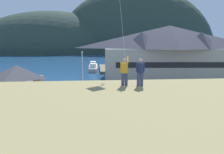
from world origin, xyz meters
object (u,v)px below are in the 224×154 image
at_px(parked_car_front_row_red, 153,94).
at_px(person_kite_flyer, 125,71).
at_px(parked_car_front_row_end, 190,92).
at_px(parking_light_pole, 83,70).
at_px(storage_shed_near_lot, 18,84).
at_px(person_companion, 140,71).
at_px(moored_boat_inner_slip, 93,66).
at_px(parked_car_corner_spot, 130,112).
at_px(moored_boat_outer_mooring, 119,69).
at_px(parked_car_back_row_right, 190,111).
at_px(harbor_lodge, 169,51).
at_px(moored_boat_wharfside, 93,69).
at_px(wharf_dock, 106,69).

xyz_separation_m(parked_car_front_row_red, person_kite_flyer, (-6.09, -14.54, 5.63)).
bearing_deg(parked_car_front_row_end, parking_light_pole, 168.45).
relative_size(parked_car_front_row_red, parking_light_pole, 0.64).
bearing_deg(storage_shed_near_lot, person_companion, -48.41).
height_order(moored_boat_inner_slip, person_kite_flyer, person_kite_flyer).
bearing_deg(person_kite_flyer, storage_shed_near_lot, 129.74).
height_order(parked_car_corner_spot, parking_light_pole, parking_light_pole).
distance_m(moored_boat_outer_mooring, moored_boat_inner_slip, 9.31).
relative_size(parked_car_front_row_red, parked_car_corner_spot, 1.02).
xyz_separation_m(parked_car_front_row_end, parking_light_pole, (-15.68, 3.21, 2.92)).
distance_m(parked_car_front_row_red, parked_car_front_row_end, 5.71).
bearing_deg(person_kite_flyer, moored_boat_inner_slip, 93.29).
height_order(parked_car_back_row_right, person_kite_flyer, person_kite_flyer).
bearing_deg(parked_car_corner_spot, parked_car_back_row_right, -0.51).
distance_m(harbor_lodge, parked_car_back_row_right, 24.32).
xyz_separation_m(parked_car_corner_spot, parking_light_pole, (-5.55, 10.73, 2.92)).
distance_m(storage_shed_near_lot, parking_light_pole, 9.16).
height_order(storage_shed_near_lot, parked_car_corner_spot, storage_shed_near_lot).
bearing_deg(person_companion, parked_car_corner_spot, 84.84).
bearing_deg(parked_car_front_row_red, parked_car_corner_spot, -121.82).
relative_size(parked_car_front_row_end, person_companion, 2.44).
distance_m(parked_car_corner_spot, person_kite_flyer, 9.44).
relative_size(storage_shed_near_lot, person_companion, 3.65).
distance_m(moored_boat_inner_slip, parked_car_front_row_end, 35.45).
distance_m(storage_shed_near_lot, moored_boat_wharfside, 29.08).
bearing_deg(parked_car_front_row_red, moored_boat_wharfside, 107.50).
relative_size(parked_car_front_row_red, parked_car_front_row_end, 1.01).
xyz_separation_m(storage_shed_near_lot, parked_car_front_row_end, (24.13, 0.08, -1.66)).
bearing_deg(parked_car_back_row_right, person_kite_flyer, -137.96).
height_order(wharf_dock, parked_car_corner_spot, parked_car_corner_spot).
height_order(moored_boat_inner_slip, parked_car_back_row_right, moored_boat_inner_slip).
height_order(moored_boat_wharfside, parked_car_back_row_right, moored_boat_wharfside).
distance_m(wharf_dock, parked_car_back_row_right, 37.47).
xyz_separation_m(storage_shed_near_lot, moored_boat_outer_mooring, (16.61, 26.26, -2.00)).
relative_size(moored_boat_wharfside, person_companion, 3.98).
bearing_deg(person_kite_flyer, wharf_dock, 88.96).
relative_size(storage_shed_near_lot, moored_boat_inner_slip, 0.86).
height_order(harbor_lodge, parking_light_pole, harbor_lodge).
height_order(wharf_dock, parked_car_back_row_right, parked_car_back_row_right).
height_order(parked_car_front_row_end, parked_car_back_row_right, same).
relative_size(harbor_lodge, wharf_dock, 2.05).
xyz_separation_m(harbor_lodge, person_kite_flyer, (-13.90, -30.43, 0.59)).
bearing_deg(person_kite_flyer, moored_boat_outer_mooring, 84.07).
relative_size(parking_light_pole, person_kite_flyer, 3.61).
xyz_separation_m(moored_boat_wharfside, person_kite_flyer, (2.63, -42.18, 5.97)).
bearing_deg(storage_shed_near_lot, parked_car_front_row_end, 0.20).
bearing_deg(parked_car_front_row_end, storage_shed_near_lot, -179.80).
bearing_deg(harbor_lodge, person_kite_flyer, -114.55).
bearing_deg(wharf_dock, harbor_lodge, -46.18).
relative_size(harbor_lodge, parking_light_pole, 4.43).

